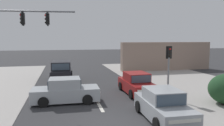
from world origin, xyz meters
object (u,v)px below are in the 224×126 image
at_px(traffic_signal_mast, 10,37).
at_px(sedan_crossing_left, 163,106).
at_px(pedestal_signal_right_kerb, 169,63).
at_px(sedan_oncoming_mid, 137,84).
at_px(suv_receding_far, 62,71).
at_px(sedan_kerbside_parked, 66,91).

height_order(traffic_signal_mast, sedan_crossing_left, traffic_signal_mast).
height_order(pedestal_signal_right_kerb, sedan_crossing_left, pedestal_signal_right_kerb).
bearing_deg(traffic_signal_mast, sedan_oncoming_mid, 5.04).
distance_m(traffic_signal_mast, sedan_oncoming_mid, 9.07).
bearing_deg(suv_receding_far, pedestal_signal_right_kerb, -49.55).
bearing_deg(suv_receding_far, sedan_kerbside_parked, -88.26).
height_order(traffic_signal_mast, pedestal_signal_right_kerb, traffic_signal_mast).
xyz_separation_m(traffic_signal_mast, suv_receding_far, (2.96, 7.24, -3.26)).
height_order(pedestal_signal_right_kerb, sedan_oncoming_mid, pedestal_signal_right_kerb).
relative_size(traffic_signal_mast, sedan_kerbside_parked, 1.41).
distance_m(pedestal_signal_right_kerb, sedan_oncoming_mid, 2.95).
relative_size(sedan_oncoming_mid, suv_receding_far, 0.92).
bearing_deg(suv_receding_far, traffic_signal_mast, -112.24).
relative_size(pedestal_signal_right_kerb, suv_receding_far, 0.77).
bearing_deg(traffic_signal_mast, pedestal_signal_right_kerb, -5.78).
distance_m(traffic_signal_mast, pedestal_signal_right_kerb, 10.20).
height_order(sedan_kerbside_parked, sedan_crossing_left, same).
xyz_separation_m(pedestal_signal_right_kerb, sedan_crossing_left, (-2.12, -3.54, -1.71)).
height_order(traffic_signal_mast, suv_receding_far, traffic_signal_mast).
bearing_deg(sedan_oncoming_mid, pedestal_signal_right_kerb, -46.90).
bearing_deg(traffic_signal_mast, sedan_kerbside_parked, -6.31).
distance_m(pedestal_signal_right_kerb, sedan_crossing_left, 4.47).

